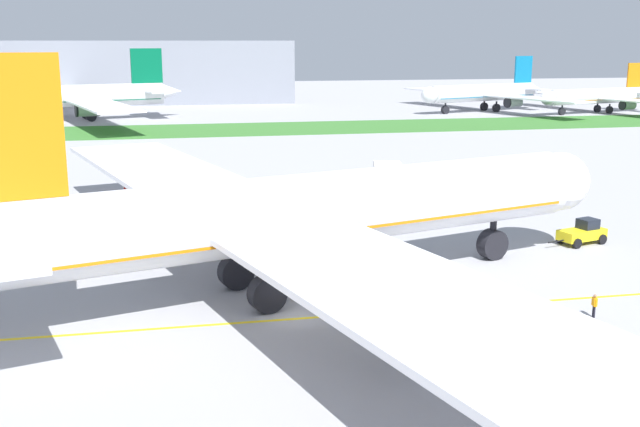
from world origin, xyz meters
TOP-DOWN VIEW (x-y plane):
  - ground_plane at (0.00, 0.00)m, footprint 600.00×600.00m
  - apron_taxi_line at (0.00, -0.46)m, footprint 280.00×0.36m
  - grass_median_strip at (0.00, 109.98)m, footprint 320.00×24.00m
  - airliner_foreground at (0.45, 4.75)m, footprint 55.33×90.22m
  - pushback_tug at (28.69, 13.20)m, footprint 6.27×3.33m
  - ground_crew_wingwalker_port at (1.13, 3.16)m, footprint 0.50×0.51m
  - ground_crew_marshaller_front at (19.52, -4.09)m, footprint 0.28×0.56m
  - service_truck_baggage_loader at (-9.88, 42.82)m, footprint 6.33×4.81m
  - service_truck_fuel_bowser at (20.53, 46.12)m, footprint 4.90×3.22m
  - parked_airliner_far_centre at (-27.61, 134.86)m, footprint 48.72×78.55m
  - parked_airliner_far_right at (73.38, 138.51)m, footprint 38.82×62.09m
  - parked_airliner_far_outer at (99.93, 128.70)m, footprint 36.08×57.74m
  - terminal_building at (-39.73, 184.04)m, footprint 138.46×20.00m

SIDE VIEW (x-z plane):
  - ground_plane at x=0.00m, z-range 0.00..0.00m
  - apron_taxi_line at x=0.00m, z-range 0.00..0.01m
  - grass_median_strip at x=0.00m, z-range 0.00..0.10m
  - ground_crew_marshaller_front at x=19.52m, z-range 0.17..1.76m
  - pushback_tug at x=28.69m, z-range -0.10..2.15m
  - ground_crew_wingwalker_port at x=1.13m, z-range 0.19..1.93m
  - service_truck_fuel_bowser at x=20.53m, z-range 0.12..2.82m
  - service_truck_baggage_loader at x=-9.88m, z-range 0.11..3.11m
  - parked_airliner_far_outer at x=99.93m, z-range -1.99..10.41m
  - parked_airliner_far_right at x=73.38m, z-range -2.26..11.78m
  - parked_airliner_far_centre at x=-27.61m, z-range -2.61..13.62m
  - airliner_foreground at x=0.45m, z-range -2.76..14.47m
  - terminal_building at x=-39.73m, z-range 0.00..18.00m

